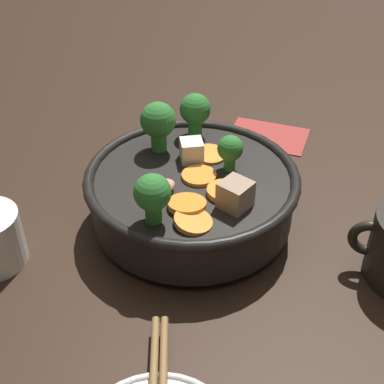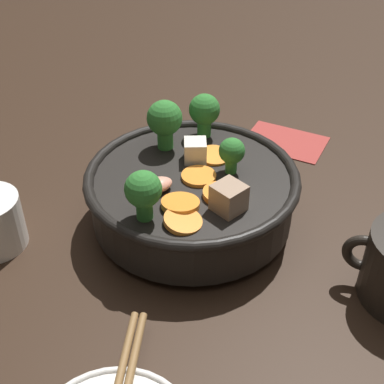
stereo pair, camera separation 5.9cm
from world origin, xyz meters
name	(u,v)px [view 1 (the left image)]	position (x,y,z in m)	size (l,w,h in m)	color
ground_plane	(192,221)	(0.00, 0.00, 0.00)	(3.00, 3.00, 0.00)	black
stirfry_bowl	(192,189)	(0.00, 0.00, 0.05)	(0.24, 0.24, 0.12)	black
napkin	(268,136)	(-0.06, -0.21, 0.00)	(0.12, 0.09, 0.00)	#A33833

